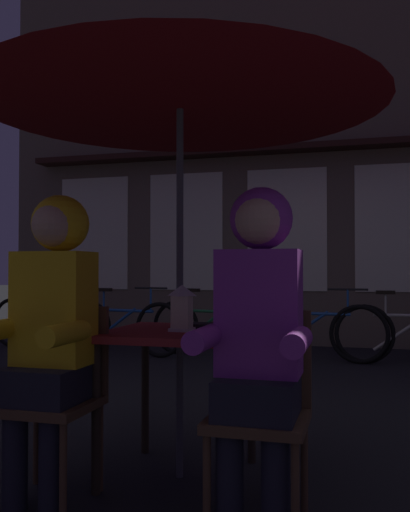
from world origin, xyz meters
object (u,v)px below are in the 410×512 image
(person_left_hooded, at_px, (51,313))
(chair_right, at_px, (261,402))
(chair_left, at_px, (57,389))
(bicycle_nearest, at_px, (40,323))
(cafe_table, at_px, (180,350))
(book, at_px, (195,325))
(person_right_hooded, at_px, (258,318))
(lantern, at_px, (182,307))
(bicycle_fourth, at_px, (313,331))
(patio_umbrella, at_px, (180,73))
(bicycle_second, at_px, (123,327))
(bicycle_third, at_px, (212,328))

(person_left_hooded, bearing_deg, chair_right, 3.39)
(chair_left, xyz_separation_m, bicycle_nearest, (-2.69, 4.17, -0.14))
(chair_right, bearing_deg, cafe_table, 142.45)
(chair_right, xyz_separation_m, person_left_hooded, (-0.96, -0.06, 0.36))
(chair_left, bearing_deg, book, 44.01)
(chair_right, distance_m, person_right_hooded, 0.36)
(lantern, distance_m, person_right_hooded, 0.60)
(bicycle_nearest, xyz_separation_m, bicycle_fourth, (3.52, -0.01, 0.00))
(chair_right, distance_m, book, 0.72)
(chair_right, distance_m, bicycle_fourth, 4.16)
(patio_umbrella, distance_m, book, 1.31)
(chair_left, relative_size, person_left_hooded, 0.62)
(cafe_table, height_order, person_left_hooded, person_left_hooded)
(cafe_table, bearing_deg, patio_umbrella, 0.00)
(person_left_hooded, relative_size, book, 7.00)
(lantern, bearing_deg, chair_right, -35.79)
(bicycle_nearest, bearing_deg, bicycle_fourth, -0.19)
(patio_umbrella, bearing_deg, cafe_table, 0.00)
(bicycle_nearest, bearing_deg, chair_right, -48.78)
(bicycle_nearest, distance_m, bicycle_fourth, 3.52)
(patio_umbrella, xyz_separation_m, bicycle_fourth, (0.35, 3.79, -1.71))
(person_right_hooded, bearing_deg, bicycle_fourth, 91.75)
(cafe_table, relative_size, chair_right, 0.85)
(lantern, relative_size, bicycle_second, 0.14)
(bicycle_third, distance_m, bicycle_fourth, 1.19)
(chair_left, distance_m, chair_right, 0.96)
(patio_umbrella, distance_m, person_left_hooded, 1.37)
(chair_right, relative_size, book, 4.35)
(bicycle_second, bearing_deg, patio_umbrella, -62.19)
(patio_umbrella, relative_size, book, 11.55)
(person_right_hooded, bearing_deg, chair_left, 176.61)
(bicycle_fourth, distance_m, book, 3.69)
(bicycle_fourth, bearing_deg, bicycle_second, -177.01)
(chair_left, bearing_deg, bicycle_nearest, 122.84)
(lantern, relative_size, bicycle_fourth, 0.14)
(person_right_hooded, height_order, bicycle_second, person_right_hooded)
(person_right_hooded, xyz_separation_m, book, (-0.44, 0.56, -0.09))
(patio_umbrella, distance_m, bicycle_fourth, 4.17)
(cafe_table, bearing_deg, bicycle_second, 117.81)
(patio_umbrella, relative_size, chair_left, 2.66)
(bicycle_second, bearing_deg, chair_right, -59.12)
(chair_left, xyz_separation_m, bicycle_fourth, (0.83, 4.15, -0.14))
(cafe_table, xyz_separation_m, bicycle_fourth, (0.35, 3.79, -0.29))
(lantern, height_order, bicycle_fourth, lantern)
(cafe_table, xyz_separation_m, lantern, (0.02, -0.04, 0.22))
(bicycle_second, relative_size, book, 8.34)
(cafe_table, relative_size, person_right_hooded, 0.53)
(cafe_table, xyz_separation_m, chair_left, (-0.48, -0.37, -0.15))
(bicycle_second, bearing_deg, person_right_hooded, -59.47)
(chair_left, relative_size, person_right_hooded, 0.62)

